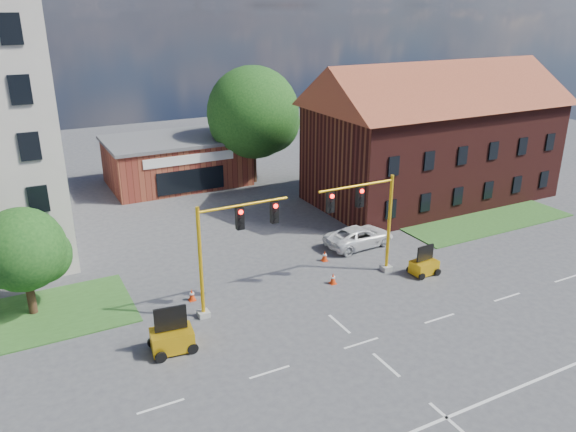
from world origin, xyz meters
The scene contains 16 objects.
ground centered at (0.00, 0.00, 0.00)m, with size 120.00×120.00×0.00m, color #424244.
grass_verge_ne centered at (18.00, 9.00, 0.04)m, with size 14.00×4.00×0.08m, color #2E5720.
lane_markings centered at (0.00, -3.00, 0.01)m, with size 60.00×36.00×0.01m, color silver, non-canonical shape.
brick_shop centered at (0.00, 29.98, 2.16)m, with size 12.40×8.40×4.30m.
townhouse_row centered at (18.00, 16.00, 5.93)m, with size 21.00×11.00×11.50m.
tree_large centered at (6.92, 27.08, 6.22)m, with size 8.73×8.31×10.65m.
tree_nw_front centered at (-13.78, 10.58, 3.61)m, with size 4.62×4.40×5.97m.
signal_mast_west centered at (-4.36, 6.00, 3.92)m, with size 5.30×0.60×6.20m.
signal_mast_east centered at (4.36, 6.00, 3.92)m, with size 5.30×0.60×6.20m.
trailer_west centered at (-8.37, 3.69, 0.70)m, with size 2.12×1.55×2.25m.
trailer_east centered at (7.72, 4.50, 0.57)m, with size 1.67×1.17×1.82m.
cone_a centered at (-7.66, 3.28, 0.34)m, with size 0.40×0.40×0.70m.
cone_b centered at (-5.99, 7.96, 0.34)m, with size 0.40×0.40×0.70m.
cone_c centered at (2.09, 6.01, 0.34)m, with size 0.40×0.40×0.70m.
cone_d centered at (3.30, 8.98, 0.34)m, with size 0.40×0.40×0.70m.
pickup_white centered at (6.67, 9.96, 0.69)m, with size 2.29×4.97×1.38m, color white.
Camera 1 is at (-14.10, -19.20, 15.54)m, focal length 35.00 mm.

